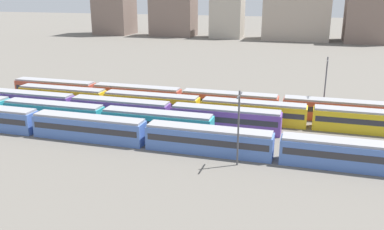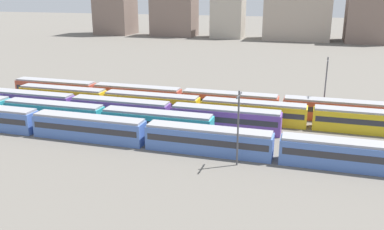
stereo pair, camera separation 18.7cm
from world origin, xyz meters
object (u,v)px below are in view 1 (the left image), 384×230
at_px(train_track_2, 120,110).
at_px(catenary_pole_1, 325,84).
at_px(train_track_3, 310,116).
at_px(catenary_pole_0, 238,125).
at_px(train_track_0, 277,147).
at_px(train_track_1, 54,113).
at_px(train_track_4, 182,98).

relative_size(train_track_2, catenary_pole_1, 5.19).
bearing_deg(train_track_3, catenary_pole_0, -115.26).
bearing_deg(train_track_2, catenary_pole_0, -29.92).
xyz_separation_m(train_track_0, train_track_1, (-38.09, 5.20, -0.00)).
xyz_separation_m(train_track_0, catenary_pole_0, (-4.78, -3.04, 3.69)).
relative_size(train_track_2, train_track_3, 0.50).
distance_m(train_track_0, train_track_4, 28.94).
height_order(train_track_0, train_track_3, same).
distance_m(train_track_0, catenary_pole_0, 6.76).
height_order(train_track_3, train_track_4, same).
relative_size(train_track_0, train_track_2, 2.02).
height_order(train_track_0, train_track_4, same).
distance_m(train_track_2, train_track_4, 13.12).
bearing_deg(train_track_3, train_track_2, -170.81).
distance_m(train_track_4, catenary_pole_0, 28.59).
bearing_deg(train_track_4, train_track_1, -139.03).
bearing_deg(train_track_2, train_track_1, -152.44).
bearing_deg(train_track_0, catenary_pole_1, 75.20).
height_order(train_track_4, catenary_pole_1, catenary_pole_1).
height_order(train_track_3, catenary_pole_1, catenary_pole_1).
height_order(train_track_3, catenary_pole_0, catenary_pole_0).
distance_m(train_track_1, train_track_4, 23.79).
bearing_deg(train_track_3, train_track_4, 167.84).
xyz_separation_m(train_track_3, catenary_pole_0, (-8.79, -18.64, 3.69)).
distance_m(train_track_1, train_track_2, 11.24).
relative_size(train_track_0, train_track_4, 1.51).
bearing_deg(train_track_0, train_track_3, 75.57).
height_order(train_track_1, train_track_2, same).
relative_size(train_track_0, train_track_3, 1.00).
bearing_deg(train_track_1, train_track_4, 40.97).
bearing_deg(catenary_pole_1, train_track_2, -159.02).
relative_size(catenary_pole_0, catenary_pole_1, 0.94).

